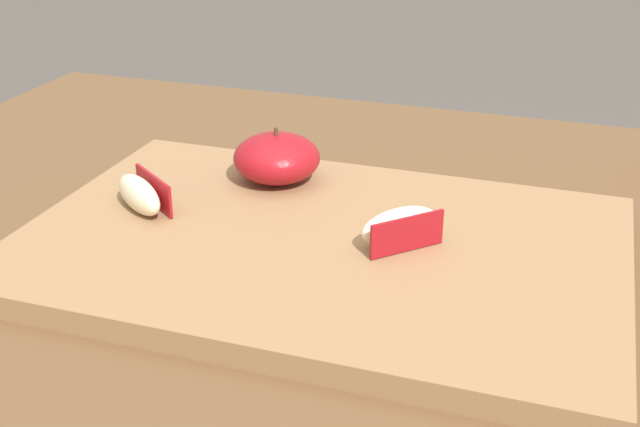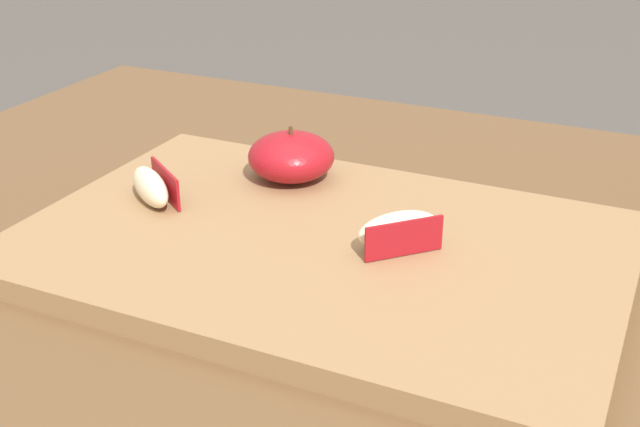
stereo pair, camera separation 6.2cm
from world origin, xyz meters
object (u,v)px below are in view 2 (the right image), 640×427
object	(u,v)px
apple_wedge_back	(152,187)
apple_wedge_front	(398,232)
apple_half_skin_up	(291,157)
cutting_board	(320,248)

from	to	relation	value
apple_wedge_back	apple_wedge_front	size ratio (longest dim) A/B	1.05
apple_half_skin_up	apple_wedge_front	size ratio (longest dim) A/B	1.24
cutting_board	apple_wedge_back	size ratio (longest dim) A/B	7.00
cutting_board	apple_wedge_back	bearing A→B (deg)	-179.75
apple_half_skin_up	apple_wedge_back	xyz separation A→B (m)	(-0.08, -0.10, -0.01)
cutting_board	apple_half_skin_up	distance (m)	0.12
apple_half_skin_up	apple_wedge_back	world-z (taller)	apple_half_skin_up
cutting_board	apple_wedge_back	world-z (taller)	apple_wedge_back
apple_half_skin_up	apple_wedge_front	world-z (taller)	apple_half_skin_up
cutting_board	apple_wedge_front	bearing A→B (deg)	5.36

